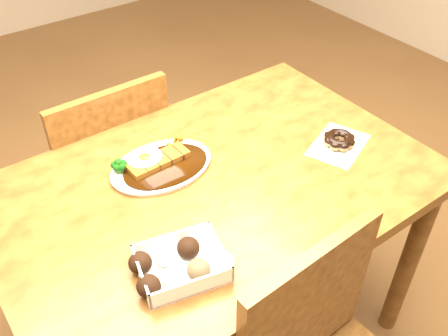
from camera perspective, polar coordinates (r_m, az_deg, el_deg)
ground at (r=1.94m, az=-0.73°, el=-18.30°), size 6.00×6.00×0.00m
table at (r=1.43m, az=-0.94°, el=-4.49°), size 1.20×0.80×0.75m
chair_far at (r=1.87m, az=-13.23°, el=-0.26°), size 0.42×0.42×0.87m
katsu_curry_plate at (r=1.41m, az=-7.42°, el=0.44°), size 0.30×0.22×0.06m
donut_box at (r=1.13m, az=-5.09°, el=-10.92°), size 0.23×0.19×0.05m
pon_de_ring at (r=1.52m, az=13.03°, el=3.11°), size 0.23×0.20×0.04m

